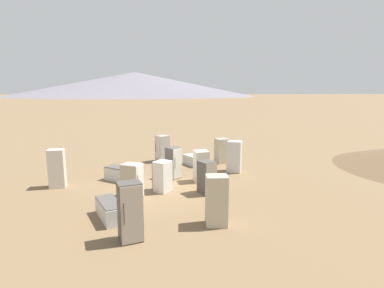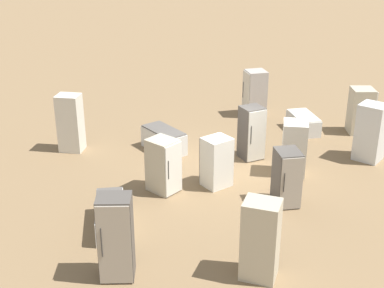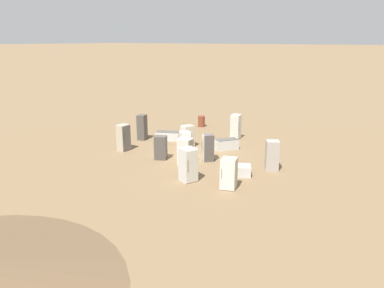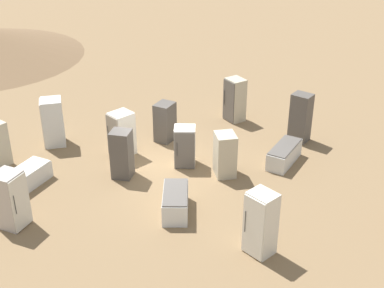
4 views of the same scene
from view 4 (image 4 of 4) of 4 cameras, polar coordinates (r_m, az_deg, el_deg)
ground_plane at (r=18.15m, az=-3.16°, el=-2.67°), size 1000.00×1000.00×0.00m
discarded_fridge_0 at (r=15.81m, az=-18.77°, el=-5.66°), size 0.98×0.97×1.70m
discarded_fridge_1 at (r=18.05m, az=-0.77°, el=-0.27°), size 0.94×0.95×1.40m
discarded_fridge_2 at (r=17.48m, az=-7.48°, el=-1.05°), size 0.89×0.90×1.64m
discarded_fridge_3 at (r=18.87m, az=-7.53°, el=1.10°), size 0.76×0.87×1.58m
discarded_fridge_4 at (r=17.50m, az=3.53°, el=-1.12°), size 0.97×0.90×1.48m
discarded_fridge_5 at (r=19.99m, az=-14.62°, el=2.26°), size 0.99×0.99×1.77m
discarded_fridge_6 at (r=17.95m, az=-16.99°, el=-3.23°), size 1.31×1.60×0.60m
discarded_fridge_7 at (r=15.79m, az=-1.78°, el=-6.20°), size 1.68×1.51×0.71m
discarded_fridge_8 at (r=14.07m, az=7.33°, el=-8.42°), size 0.77×0.71×1.83m
discarded_fridge_9 at (r=20.03m, az=11.53°, el=2.79°), size 0.82×0.78×1.84m
discarded_fridge_10 at (r=18.62m, az=9.81°, el=-1.08°), size 1.28×1.83×0.65m
discarded_fridge_11 at (r=19.75m, az=-2.89°, el=2.38°), size 0.85×0.94×1.47m
discarded_fridge_13 at (r=21.35m, az=4.58°, el=4.72°), size 0.75×0.68×1.74m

